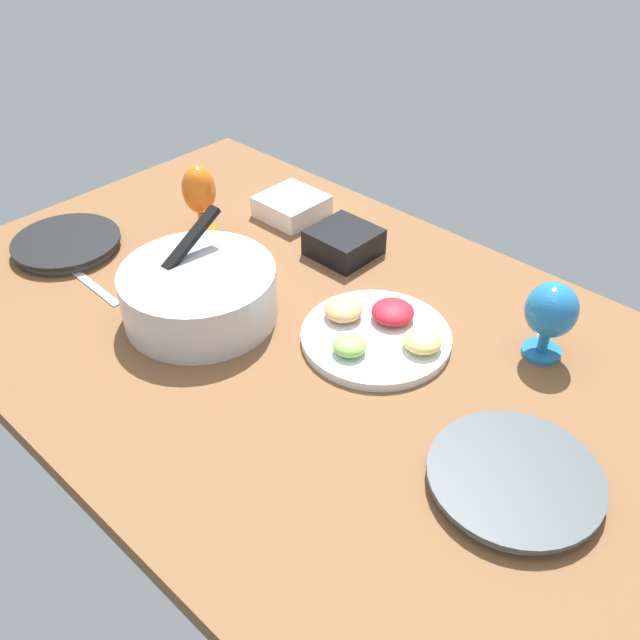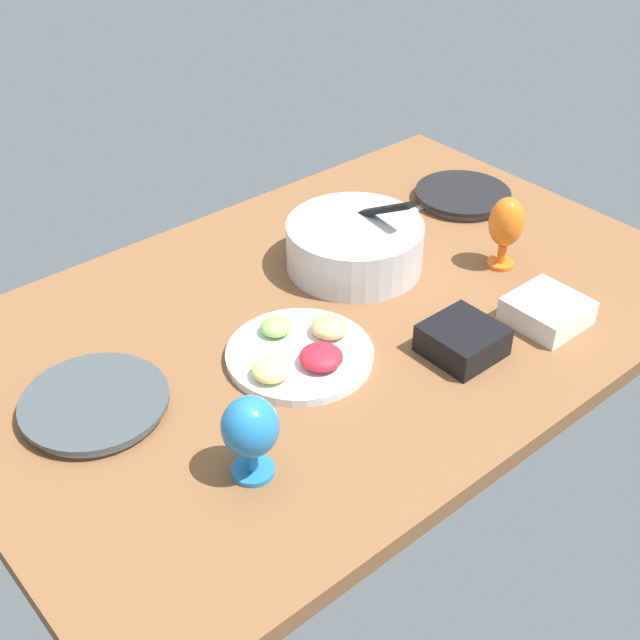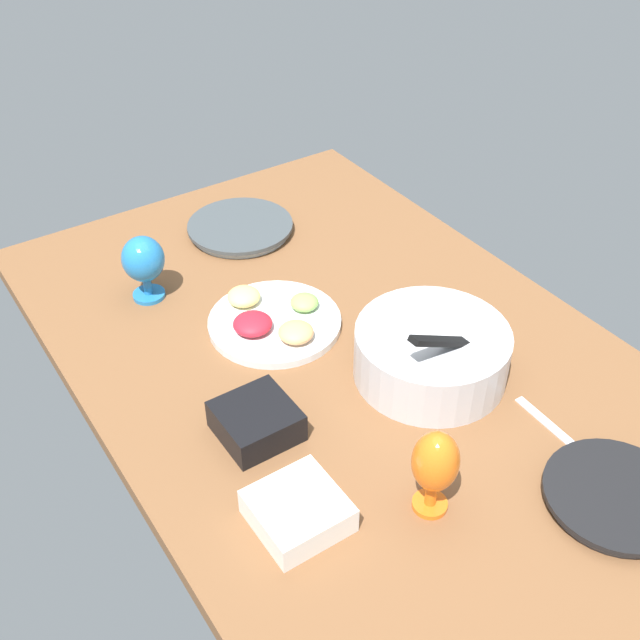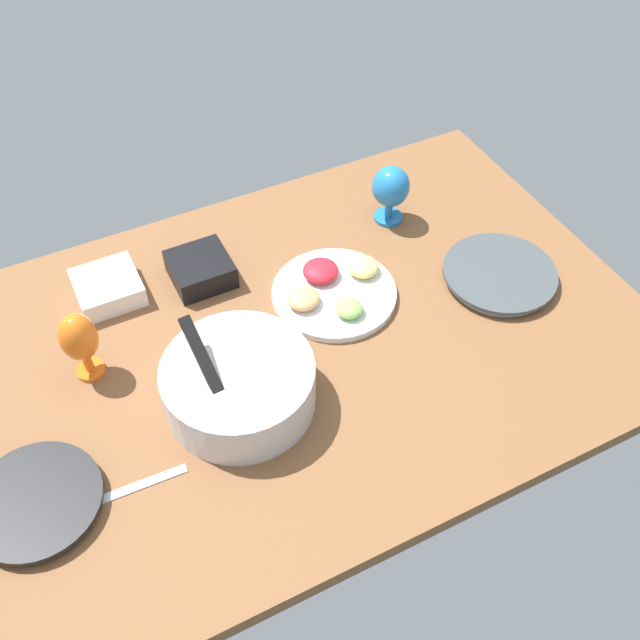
# 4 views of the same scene
# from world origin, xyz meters

# --- Properties ---
(ground_plane) EXTENTS (1.60, 1.04, 0.04)m
(ground_plane) POSITION_xyz_m (0.00, 0.00, -0.02)
(ground_plane) COLOR brown
(dinner_plate_left) EXTENTS (0.27, 0.27, 0.03)m
(dinner_plate_left) POSITION_xyz_m (-0.53, 0.05, 0.01)
(dinner_plate_left) COLOR silver
(dinner_plate_left) RESTS_ON ground_plane
(dinner_plate_right) EXTENTS (0.25, 0.25, 0.03)m
(dinner_plate_right) POSITION_xyz_m (0.58, 0.16, 0.01)
(dinner_plate_right) COLOR #4C4C51
(dinner_plate_right) RESTS_ON ground_plane
(mixing_bowl) EXTENTS (0.31, 0.31, 0.19)m
(mixing_bowl) POSITION_xyz_m (0.16, 0.10, 0.06)
(mixing_bowl) COLOR silver
(mixing_bowl) RESTS_ON ground_plane
(fruit_platter) EXTENTS (0.29, 0.29, 0.05)m
(fruit_platter) POSITION_xyz_m (-0.15, -0.08, 0.02)
(fruit_platter) COLOR silver
(fruit_platter) RESTS_ON ground_plane
(hurricane_glass_blue) EXTENTS (0.10, 0.10, 0.16)m
(hurricane_glass_blue) POSITION_xyz_m (-0.41, -0.26, 0.10)
(hurricane_glass_blue) COLOR #2272B5
(hurricane_glass_blue) RESTS_ON ground_plane
(hurricane_glass_orange) EXTENTS (0.08, 0.08, 0.17)m
(hurricane_glass_orange) POSITION_xyz_m (0.41, -0.11, 0.11)
(hurricane_glass_orange) COLOR orange
(hurricane_glass_orange) RESTS_ON ground_plane
(square_bowl_black) EXTENTS (0.14, 0.14, 0.06)m
(square_bowl_black) POSITION_xyz_m (0.10, -0.27, 0.03)
(square_bowl_black) COLOR black
(square_bowl_black) RESTS_ON ground_plane
(square_bowl_white) EXTENTS (0.15, 0.15, 0.05)m
(square_bowl_white) POSITION_xyz_m (0.32, -0.31, 0.03)
(square_bowl_white) COLOR white
(square_bowl_white) RESTS_ON ground_plane
(fork_by_right_plate) EXTENTS (0.18, 0.02, 0.01)m
(fork_by_right_plate) POSITION_xyz_m (0.40, 0.20, 0.00)
(fork_by_right_plate) COLOR silver
(fork_by_right_plate) RESTS_ON ground_plane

